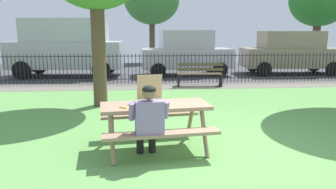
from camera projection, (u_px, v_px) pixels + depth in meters
ground at (201, 124)px, 7.14m from camera, size 28.00×11.21×0.02m
cobblestone_walkway at (177, 86)px, 11.93m from camera, size 28.00×1.40×0.01m
street_asphalt at (167, 71)px, 16.49m from camera, size 28.00×7.92×0.01m
picnic_table_foreground at (155, 114)px, 5.56m from camera, size 1.97×1.69×0.79m
pizza_box_open at (151, 99)px, 5.51m from camera, size 0.48×0.52×0.48m
pizza_slice_on_table at (127, 107)px, 5.31m from camera, size 0.24×0.26×0.02m
adult_at_table at (149, 119)px, 5.03m from camera, size 0.63×0.62×1.19m
iron_fence_streetside at (175, 68)px, 12.51m from camera, size 20.51×0.03×1.12m
park_bench_center at (200, 75)px, 11.78m from camera, size 1.62×0.52×0.85m
parked_car_left at (67, 46)px, 14.12m from camera, size 4.79×2.27×2.46m
parked_car_center at (186, 52)px, 14.59m from camera, size 3.99×2.01×1.98m
parked_car_right at (291, 52)px, 14.97m from camera, size 4.49×2.11×1.94m
far_tree_center at (319, 0)px, 21.55m from camera, size 3.81×3.81×5.64m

